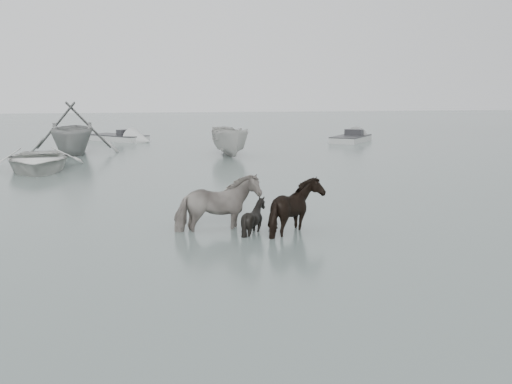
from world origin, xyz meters
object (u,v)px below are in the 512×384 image
Objects in this scene: pony_pinto at (217,196)px; pony_dark at (298,201)px; rowboat_lead at (37,157)px; pony_black at (254,210)px.

pony_dark is (1.92, -0.57, -0.09)m from pony_pinto.
pony_pinto is 1.32× the size of pony_dark.
pony_pinto is 0.39× the size of rowboat_lead.
pony_black is 14.70m from rowboat_lead.
pony_dark reaches higher than rowboat_lead.
pony_black reaches higher than rowboat_lead.
pony_pinto is 14.02m from rowboat_lead.
rowboat_lead is at bearing 13.37° from pony_black.
pony_dark is 15.46m from rowboat_lead.
pony_black is at bearing -120.29° from pony_pinto.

